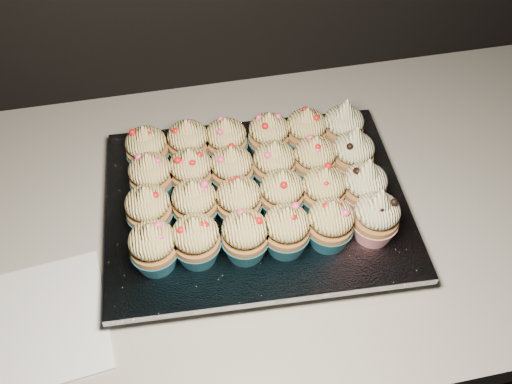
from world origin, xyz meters
The scene contains 29 objects.
cabinet centered at (0.00, 1.70, 0.43)m, with size 2.40×0.60×0.86m, color black.
worktop centered at (0.00, 1.70, 0.88)m, with size 2.44×0.64×0.04m, color beige.
napkin centered at (-0.12, 1.56, 0.90)m, with size 0.18×0.18×0.00m, color white.
baking_tray centered at (0.20, 1.68, 0.91)m, with size 0.40×0.30×0.02m, color black.
foil_lining centered at (0.20, 1.68, 0.93)m, with size 0.43×0.34×0.01m, color silver.
cupcake_0 centered at (0.05, 1.60, 0.97)m, with size 0.06×0.06×0.08m.
cupcake_1 centered at (0.10, 1.60, 0.97)m, with size 0.06×0.06×0.08m.
cupcake_2 centered at (0.17, 1.59, 0.97)m, with size 0.06×0.06×0.08m.
cupcake_3 centered at (0.22, 1.59, 0.97)m, with size 0.06×0.06×0.08m.
cupcake_4 centered at (0.28, 1.59, 0.97)m, with size 0.06×0.06×0.08m.
cupcake_5 centered at (0.34, 1.59, 0.97)m, with size 0.06×0.06×0.10m.
cupcake_6 centered at (0.05, 1.66, 0.97)m, with size 0.06×0.06×0.08m.
cupcake_7 centered at (0.11, 1.66, 0.97)m, with size 0.06×0.06×0.08m.
cupcake_8 centered at (0.17, 1.65, 0.97)m, with size 0.06×0.06×0.08m.
cupcake_9 centered at (0.23, 1.65, 0.97)m, with size 0.06×0.06×0.08m.
cupcake_10 centered at (0.29, 1.65, 0.97)m, with size 0.06×0.06×0.08m.
cupcake_11 centered at (0.34, 1.64, 0.97)m, with size 0.06×0.06×0.10m.
cupcake_12 centered at (0.06, 1.72, 0.97)m, with size 0.06×0.06×0.08m.
cupcake_13 centered at (0.11, 1.72, 0.97)m, with size 0.06×0.06×0.08m.
cupcake_14 centered at (0.17, 1.71, 0.97)m, with size 0.06×0.06×0.08m.
cupcake_15 centered at (0.23, 1.71, 0.97)m, with size 0.06×0.06×0.08m.
cupcake_16 centered at (0.29, 1.71, 0.97)m, with size 0.06×0.06×0.08m.
cupcake_17 centered at (0.35, 1.71, 0.97)m, with size 0.06×0.06×0.10m.
cupcake_18 centered at (0.06, 1.78, 0.97)m, with size 0.06×0.06×0.08m.
cupcake_19 centered at (0.12, 1.78, 0.97)m, with size 0.06×0.06×0.08m.
cupcake_20 centered at (0.17, 1.77, 0.97)m, with size 0.06×0.06×0.08m.
cupcake_21 centered at (0.24, 1.77, 0.97)m, with size 0.06×0.06×0.08m.
cupcake_22 centered at (0.29, 1.77, 0.97)m, with size 0.06×0.06×0.08m.
cupcake_23 centered at (0.35, 1.76, 0.97)m, with size 0.06×0.06×0.10m.
Camera 1 is at (0.09, 1.16, 1.57)m, focal length 40.00 mm.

